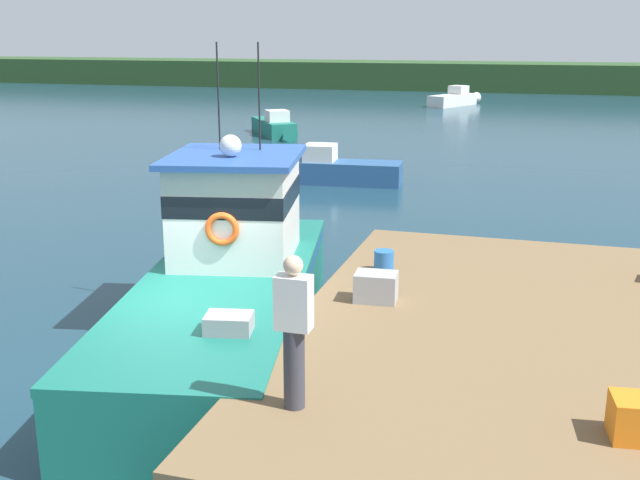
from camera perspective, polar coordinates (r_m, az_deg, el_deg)
The scene contains 11 objects.
ground_plane at distance 12.02m, azimuth -9.34°, elevation -9.31°, with size 200.00×200.00×0.00m, color #193847.
dock at distance 10.53m, azimuth 14.84°, elevation -6.90°, with size 6.00×9.00×1.20m.
main_fishing_boat at distance 12.70m, azimuth -6.68°, elevation -2.97°, with size 4.08×9.97×4.80m.
crate_stack_mid_dock at distance 11.05m, azimuth 4.19°, elevation -3.51°, with size 0.60×0.44×0.42m, color #9E9EA3.
bait_bucket at distance 12.45m, azimuth 4.78°, elevation -1.55°, with size 0.32×0.32×0.34m, color #2866B2.
deckhand_by_the_boat at distance 7.75m, azimuth -1.96°, elevation -6.65°, with size 0.36×0.22×1.63m.
moored_boat_far_left at distance 55.70m, azimuth 10.05°, elevation 10.32°, with size 3.30×5.32×1.37m.
moored_boat_outer_mooring at distance 38.58m, azimuth -3.34°, elevation 8.43°, with size 3.73×4.71×1.28m.
moored_boat_off_the_point at distance 26.13m, azimuth 0.77°, elevation 5.26°, with size 5.18×1.62×1.30m.
mooring_buoy_channel_marker at distance 30.40m, azimuth -3.02°, elevation 6.13°, with size 0.36×0.36×0.36m, color silver.
far_shoreline at distance 72.06m, azimuth 12.84°, elevation 11.81°, with size 120.00×8.00×2.40m, color #284723.
Camera 1 is at (4.91, -9.80, 4.94)m, focal length 42.95 mm.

